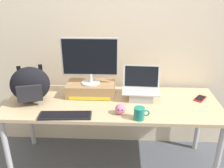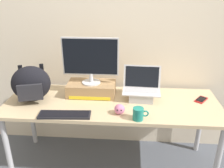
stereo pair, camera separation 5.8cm
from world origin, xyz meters
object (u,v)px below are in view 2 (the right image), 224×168
at_px(plush_toy, 120,109).
at_px(cell_phone, 201,100).
at_px(external_keyboard, 65,115).
at_px(messenger_backpack, 31,84).
at_px(desktop_monitor, 90,59).
at_px(open_laptop, 141,92).
at_px(coffee_mug, 138,114).
at_px(toner_box_yellow, 92,89).

bearing_deg(plush_toy, cell_phone, 22.24).
relative_size(external_keyboard, messenger_backpack, 1.09).
distance_m(desktop_monitor, external_keyboard, 0.57).
bearing_deg(messenger_backpack, open_laptop, -10.48).
bearing_deg(cell_phone, coffee_mug, -110.57).
bearing_deg(toner_box_yellow, plush_toy, -50.75).
bearing_deg(coffee_mug, toner_box_yellow, 135.98).
height_order(desktop_monitor, cell_phone, desktop_monitor).
distance_m(toner_box_yellow, desktop_monitor, 0.30).
bearing_deg(external_keyboard, cell_phone, 13.89).
bearing_deg(coffee_mug, plush_toy, 154.12).
height_order(desktop_monitor, external_keyboard, desktop_monitor).
distance_m(external_keyboard, coffee_mug, 0.61).
distance_m(cell_phone, plush_toy, 0.81).
bearing_deg(open_laptop, toner_box_yellow, 175.94).
height_order(external_keyboard, coffee_mug, coffee_mug).
distance_m(external_keyboard, messenger_backpack, 0.48).
bearing_deg(open_laptop, coffee_mug, -92.76).
relative_size(open_laptop, external_keyboard, 0.82).
relative_size(open_laptop, messenger_backpack, 0.89).
xyz_separation_m(open_laptop, cell_phone, (0.56, 0.01, -0.06)).
distance_m(toner_box_yellow, coffee_mug, 0.62).
height_order(open_laptop, messenger_backpack, messenger_backpack).
xyz_separation_m(toner_box_yellow, coffee_mug, (0.45, -0.43, -0.01)).
xyz_separation_m(open_laptop, external_keyboard, (-0.64, -0.37, -0.06)).
bearing_deg(toner_box_yellow, cell_phone, -2.59).
xyz_separation_m(open_laptop, coffee_mug, (-0.04, -0.37, -0.02)).
bearing_deg(open_laptop, desktop_monitor, 176.08).
bearing_deg(open_laptop, cell_phone, 3.68).
relative_size(desktop_monitor, cell_phone, 3.24).
bearing_deg(external_keyboard, coffee_mug, -4.18).
bearing_deg(cell_phone, external_keyboard, -125.97).
xyz_separation_m(messenger_backpack, cell_phone, (1.58, 0.11, -0.16)).
height_order(external_keyboard, cell_phone, external_keyboard).
bearing_deg(messenger_backpack, plush_toy, -29.71).
xyz_separation_m(external_keyboard, plush_toy, (0.45, 0.07, 0.03)).
xyz_separation_m(toner_box_yellow, desktop_monitor, (0.00, -0.00, 0.30)).
xyz_separation_m(desktop_monitor, open_laptop, (0.48, -0.06, -0.29)).
height_order(open_laptop, external_keyboard, open_laptop).
bearing_deg(cell_phone, messenger_backpack, -139.39).
xyz_separation_m(external_keyboard, cell_phone, (1.21, 0.37, -0.01)).
height_order(toner_box_yellow, messenger_backpack, messenger_backpack).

